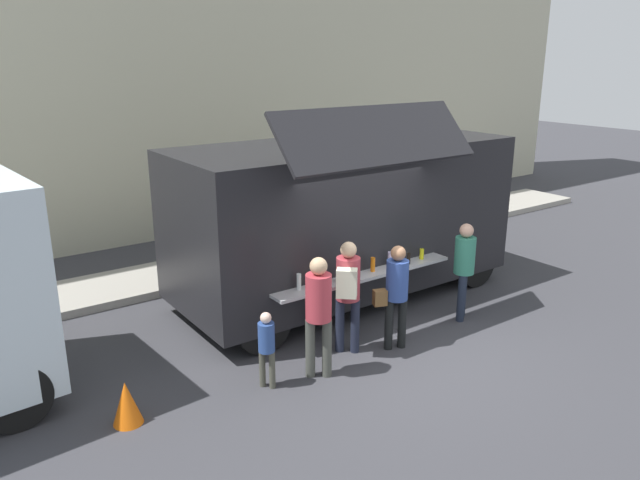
# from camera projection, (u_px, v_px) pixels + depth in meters

# --- Properties ---
(ground_plane) EXTENTS (60.00, 60.00, 0.00)m
(ground_plane) POSITION_uv_depth(u_px,v_px,m) (399.00, 347.00, 9.26)
(ground_plane) COLOR #38383D
(curb_strip) EXTENTS (28.00, 1.60, 0.15)m
(curb_strip) POSITION_uv_depth(u_px,v_px,m) (81.00, 295.00, 11.05)
(curb_strip) COLOR #9E998E
(curb_strip) RESTS_ON ground
(building_behind) EXTENTS (32.00, 2.40, 10.70)m
(building_behind) POSITION_uv_depth(u_px,v_px,m) (51.00, 1.00, 13.10)
(building_behind) COLOR beige
(building_behind) RESTS_ON ground
(food_truck_main) EXTENTS (6.08, 3.17, 3.54)m
(food_truck_main) POSITION_uv_depth(u_px,v_px,m) (344.00, 214.00, 10.81)
(food_truck_main) COLOR black
(food_truck_main) RESTS_ON ground
(traffic_cone_orange) EXTENTS (0.36, 0.36, 0.55)m
(traffic_cone_orange) POSITION_uv_depth(u_px,v_px,m) (127.00, 403.00, 7.27)
(traffic_cone_orange) COLOR orange
(traffic_cone_orange) RESTS_ON ground
(trash_bin) EXTENTS (0.60, 0.60, 0.87)m
(trash_bin) POSITION_uv_depth(u_px,v_px,m) (425.00, 212.00, 15.37)
(trash_bin) COLOR #2B6436
(trash_bin) RESTS_ON ground
(customer_front_ordering) EXTENTS (0.52, 0.35, 1.62)m
(customer_front_ordering) POSITION_uv_depth(u_px,v_px,m) (396.00, 289.00, 8.96)
(customer_front_ordering) COLOR black
(customer_front_ordering) RESTS_ON ground
(customer_mid_with_backpack) EXTENTS (0.52, 0.54, 1.71)m
(customer_mid_with_backpack) POSITION_uv_depth(u_px,v_px,m) (348.00, 287.00, 8.79)
(customer_mid_with_backpack) COLOR #1E2335
(customer_mid_with_backpack) RESTS_ON ground
(customer_rear_waiting) EXTENTS (0.35, 0.35, 1.73)m
(customer_rear_waiting) POSITION_uv_depth(u_px,v_px,m) (319.00, 307.00, 8.13)
(customer_rear_waiting) COLOR #484A43
(customer_rear_waiting) RESTS_ON ground
(customer_extra_browsing) EXTENTS (0.34, 0.34, 1.65)m
(customer_extra_browsing) POSITION_uv_depth(u_px,v_px,m) (464.00, 263.00, 9.98)
(customer_extra_browsing) COLOR #1D2435
(customer_extra_browsing) RESTS_ON ground
(child_near_queue) EXTENTS (0.22, 0.22, 1.08)m
(child_near_queue) POSITION_uv_depth(u_px,v_px,m) (266.00, 343.00, 7.96)
(child_near_queue) COLOR #4A4B3E
(child_near_queue) RESTS_ON ground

